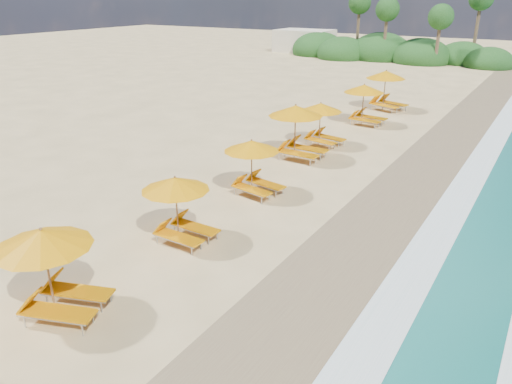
# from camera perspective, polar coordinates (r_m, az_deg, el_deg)

# --- Properties ---
(ground) EXTENTS (160.00, 160.00, 0.00)m
(ground) POSITION_cam_1_polar(r_m,az_deg,el_deg) (17.09, 0.00, -3.73)
(ground) COLOR #D3B67C
(ground) RESTS_ON ground
(wet_sand) EXTENTS (4.00, 160.00, 0.01)m
(wet_sand) POSITION_cam_1_polar(r_m,az_deg,el_deg) (15.61, 12.71, -6.97)
(wet_sand) COLOR olive
(wet_sand) RESTS_ON ground
(surf_foam) EXTENTS (4.00, 160.00, 0.01)m
(surf_foam) POSITION_cam_1_polar(r_m,az_deg,el_deg) (15.12, 22.48, -9.14)
(surf_foam) COLOR white
(surf_foam) RESTS_ON ground
(station_3) EXTENTS (3.01, 2.95, 2.35)m
(station_3) POSITION_cam_1_polar(r_m,az_deg,el_deg) (12.94, -22.18, -7.96)
(station_3) COLOR olive
(station_3) RESTS_ON ground
(station_4) EXTENTS (2.35, 2.17, 2.18)m
(station_4) POSITION_cam_1_polar(r_m,az_deg,el_deg) (15.71, -8.65, -1.52)
(station_4) COLOR olive
(station_4) RESTS_ON ground
(station_5) EXTENTS (2.62, 2.50, 2.20)m
(station_5) POSITION_cam_1_polar(r_m,az_deg,el_deg) (19.24, -0.13, 3.25)
(station_5) COLOR olive
(station_5) RESTS_ON ground
(station_6) EXTENTS (2.87, 2.67, 2.61)m
(station_6) POSITION_cam_1_polar(r_m,az_deg,el_deg) (23.55, 4.94, 7.28)
(station_6) COLOR olive
(station_6) RESTS_ON ground
(station_7) EXTENTS (2.68, 2.56, 2.23)m
(station_7) POSITION_cam_1_polar(r_m,az_deg,el_deg) (25.91, 7.67, 8.05)
(station_7) COLOR olive
(station_7) RESTS_ON ground
(station_8) EXTENTS (2.78, 2.62, 2.42)m
(station_8) POSITION_cam_1_polar(r_m,az_deg,el_deg) (30.58, 12.52, 10.08)
(station_8) COLOR olive
(station_8) RESTS_ON ground
(station_9) EXTENTS (3.37, 3.30, 2.64)m
(station_9) POSITION_cam_1_polar(r_m,az_deg,el_deg) (34.85, 14.84, 11.51)
(station_9) COLOR olive
(station_9) RESTS_ON ground
(treeline) EXTENTS (25.80, 8.80, 9.74)m
(treeline) POSITION_cam_1_polar(r_m,az_deg,el_deg) (61.66, 14.95, 15.36)
(treeline) COLOR #163D14
(treeline) RESTS_ON ground
(beach_building) EXTENTS (7.00, 5.00, 2.80)m
(beach_building) POSITION_cam_1_polar(r_m,az_deg,el_deg) (68.37, 5.57, 16.90)
(beach_building) COLOR beige
(beach_building) RESTS_ON ground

